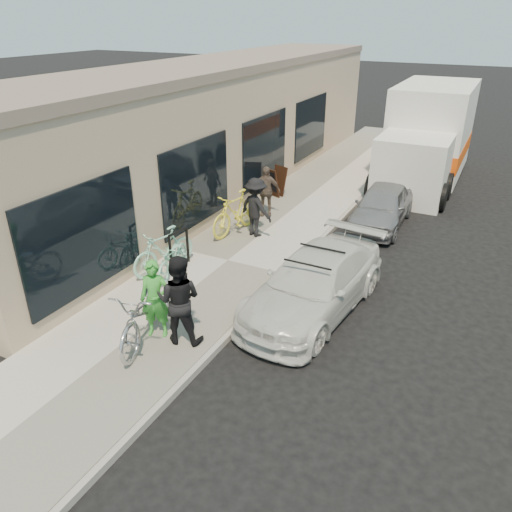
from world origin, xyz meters
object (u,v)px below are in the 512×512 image
at_px(tandem_bike, 147,311).
at_px(man_standing, 179,300).
at_px(bystander_a, 256,207).
at_px(bystander_b, 266,191).
at_px(sedan_white, 314,283).
at_px(sedan_silver, 382,206).
at_px(cruiser_bike_c, 235,213).
at_px(moving_truck, 428,139).
at_px(woman_rider, 155,299).
at_px(bike_rack, 179,245).
at_px(cruiser_bike_a, 164,250).
at_px(cruiser_bike_b, 173,257).
at_px(sandwich_board, 275,181).

xyz_separation_m(tandem_bike, man_standing, (0.58, 0.23, 0.28)).
xyz_separation_m(bystander_a, bystander_b, (-0.44, 1.47, -0.06)).
xyz_separation_m(sedan_white, sedan_silver, (0.04, 5.21, -0.03)).
distance_m(man_standing, cruiser_bike_c, 5.08).
bearing_deg(sedan_silver, tandem_bike, -108.14).
bearing_deg(moving_truck, woman_rider, -101.66).
relative_size(bike_rack, bystander_b, 0.62).
height_order(sedan_white, cruiser_bike_a, sedan_white).
bearing_deg(cruiser_bike_a, cruiser_bike_c, 97.35).
distance_m(bike_rack, tandem_bike, 2.91).
xyz_separation_m(sedan_white, moving_truck, (0.25, 10.45, 0.85)).
bearing_deg(cruiser_bike_b, bystander_b, 73.60).
distance_m(sedan_white, woman_rider, 3.24).
distance_m(cruiser_bike_b, bystander_a, 2.95).
bearing_deg(bystander_a, sedan_silver, -118.14).
height_order(moving_truck, bystander_a, moving_truck).
height_order(man_standing, bystander_b, man_standing).
bearing_deg(sedan_silver, cruiser_bike_c, -142.24).
bearing_deg(sedan_silver, bystander_b, -161.39).
height_order(sandwich_board, bystander_a, bystander_a).
bearing_deg(tandem_bike, bystander_b, 81.28).
height_order(sandwich_board, sedan_white, sedan_white).
relative_size(cruiser_bike_a, cruiser_bike_b, 1.09).
height_order(man_standing, bystander_a, man_standing).
distance_m(sedan_silver, cruiser_bike_a, 6.57).
distance_m(tandem_bike, cruiser_bike_c, 5.15).
distance_m(sedan_silver, man_standing, 7.74).
distance_m(cruiser_bike_c, bystander_a, 0.63).
bearing_deg(tandem_bike, cruiser_bike_c, 85.06).
xyz_separation_m(woman_rider, man_standing, (0.49, 0.06, 0.09)).
distance_m(bystander_a, bystander_b, 1.54).
bearing_deg(cruiser_bike_a, bystander_a, 86.29).
bearing_deg(bike_rack, sandwich_board, 91.86).
distance_m(sandwich_board, bystander_b, 1.79).
height_order(cruiser_bike_b, bystander_a, bystander_a).
relative_size(sedan_silver, bystander_b, 2.32).
bearing_deg(man_standing, cruiser_bike_a, -64.13).
bearing_deg(cruiser_bike_b, cruiser_bike_a, 158.95).
xyz_separation_m(moving_truck, woman_rider, (-2.44, -12.83, -0.56)).
relative_size(moving_truck, man_standing, 3.96).
xyz_separation_m(tandem_bike, bystander_a, (-0.41, 5.12, 0.22)).
distance_m(cruiser_bike_c, bystander_b, 1.56).
height_order(sedan_silver, cruiser_bike_a, cruiser_bike_a).
distance_m(moving_truck, man_standing, 12.93).
bearing_deg(tandem_bike, sedan_white, 32.18).
height_order(sedan_silver, man_standing, man_standing).
relative_size(cruiser_bike_b, bystander_b, 1.08).
xyz_separation_m(tandem_bike, bystander_b, (-0.85, 6.60, 0.16)).
xyz_separation_m(sedan_white, bystander_a, (-2.69, 2.58, 0.33)).
bearing_deg(cruiser_bike_b, sedan_white, -8.83).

